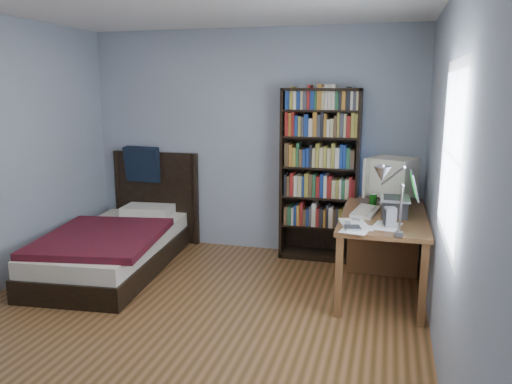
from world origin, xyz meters
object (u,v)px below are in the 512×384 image
at_px(crt_monitor, 391,177).
at_px(laptop, 397,204).
at_px(desk_lamp, 385,181).
at_px(speaker, 390,217).
at_px(soda_can, 373,201).
at_px(desk, 383,235).
at_px(keyboard, 365,212).
at_px(bed, 118,242).
at_px(bookshelf, 320,175).

bearing_deg(crt_monitor, laptop, -83.50).
xyz_separation_m(desk_lamp, speaker, (0.05, 0.63, -0.41)).
relative_size(crt_monitor, speaker, 3.23).
bearing_deg(soda_can, crt_monitor, 51.98).
bearing_deg(desk, keyboard, -110.17).
relative_size(crt_monitor, soda_can, 4.25).
xyz_separation_m(laptop, speaker, (-0.05, -0.38, -0.03)).
bearing_deg(bed, crt_monitor, 10.39).
bearing_deg(desk_lamp, desk, 90.08).
height_order(laptop, bookshelf, bookshelf).
bearing_deg(desk, desk_lamp, -89.92).
bearing_deg(bookshelf, soda_can, -40.78).
relative_size(soda_can, bookshelf, 0.07).
height_order(soda_can, bookshelf, bookshelf).
relative_size(desk, speaker, 8.92).
distance_m(keyboard, speaker, 0.47).
xyz_separation_m(crt_monitor, desk_lamp, (-0.05, -1.52, 0.23)).
relative_size(desk, bed, 0.69).
xyz_separation_m(desk, laptop, (0.11, -0.47, 0.43)).
xyz_separation_m(crt_monitor, bed, (-2.75, -0.50, -0.74)).
bearing_deg(bookshelf, speaker, -57.94).
bearing_deg(keyboard, crt_monitor, 75.35).
distance_m(desk, keyboard, 0.58).
height_order(desk_lamp, soda_can, desk_lamp).
bearing_deg(soda_can, bookshelf, 139.22).
bearing_deg(laptop, desk_lamp, -95.83).
xyz_separation_m(keyboard, bookshelf, (-0.53, 0.78, 0.18)).
relative_size(keyboard, bed, 0.22).
bearing_deg(bookshelf, desk_lamp, -69.11).
height_order(speaker, bed, bed).
bearing_deg(bed, laptop, -0.05).
xyz_separation_m(desk, speaker, (0.05, -0.86, 0.40)).
xyz_separation_m(desk, bed, (-2.70, -0.47, -0.16)).
xyz_separation_m(speaker, bookshelf, (-0.75, 1.19, 0.12)).
distance_m(crt_monitor, keyboard, 0.58).
distance_m(desk_lamp, speaker, 0.76).
bearing_deg(soda_can, bed, -173.37).
xyz_separation_m(crt_monitor, keyboard, (-0.21, -0.48, -0.25)).
distance_m(crt_monitor, desk_lamp, 1.54).
height_order(bookshelf, bed, bookshelf).
bearing_deg(crt_monitor, keyboard, -113.96).
xyz_separation_m(desk_lamp, soda_can, (-0.11, 1.32, -0.43)).
relative_size(crt_monitor, desk_lamp, 0.87).
bearing_deg(bookshelf, laptop, -45.25).
bearing_deg(speaker, laptop, 66.24).
xyz_separation_m(keyboard, speaker, (0.22, -0.41, 0.07)).
bearing_deg(crt_monitor, speaker, -89.77).
relative_size(desk, bookshelf, 0.80).
height_order(speaker, soda_can, speaker).
relative_size(speaker, bed, 0.08).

